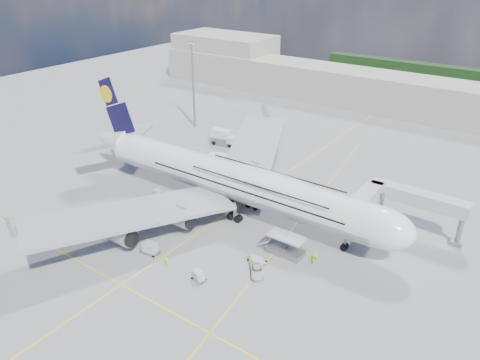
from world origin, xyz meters
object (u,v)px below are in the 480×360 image
Objects in this scene: cargo_loader at (285,247)px; crew_nose at (316,256)px; baggage_tug at (157,209)px; cone_wing_left_inner at (270,181)px; crew_wing at (154,203)px; dolly_row_c at (150,248)px; crew_tug at (166,262)px; crew_loader at (312,260)px; jet_bridge at (396,200)px; cone_wing_left_outer at (262,168)px; crew_van at (250,259)px; cone_wing_right_inner at (120,225)px; airliner at (233,180)px; light_mast at (193,84)px; dolly_row_a at (121,232)px; catering_truck_outer at (224,138)px; dolly_back at (158,193)px; dolly_nose_near at (199,276)px; dolly_nose_far at (257,260)px; catering_truck_inner at (222,164)px; service_van at (257,271)px; cone_nose at (403,248)px; cone_tail at (109,170)px; dolly_row_b at (110,211)px; cone_wing_right_outer at (92,231)px.

cargo_loader reaches higher than crew_nose.
baggage_tug is at bearing 140.75° from crew_nose.
crew_wing is at bearing -119.17° from cone_wing_left_inner.
dolly_row_c reaches higher than crew_tug.
jet_bridge is at bearing 128.90° from crew_loader.
cone_wing_left_inner is 0.86× the size of cone_wing_left_outer.
cone_wing_right_inner is (-27.24, -5.01, -0.51)m from crew_van.
dolly_row_c is 11.74m from cone_wing_right_inner.
light_mast reaches higher than airliner.
dolly_row_a is 1.79× the size of crew_tug.
crew_tug is at bearing -14.36° from cone_wing_right_inner.
crew_wing is 30.12m from cone_wing_left_outer.
light_mast is at bearing 32.76° from crew_wing.
cargo_loader is 14.71× the size of cone_wing_right_inner.
catering_truck_outer is at bearing 139.03° from cargo_loader.
light_mast is 8.54× the size of dolly_back.
cone_wing_left_outer is (-15.27, 42.34, -0.57)m from dolly_nose_near.
dolly_nose_near reaches higher than cone_wing_left_inner.
catering_truck_outer is at bearing 157.43° from dolly_nose_far.
service_van is (29.36, -28.75, -1.42)m from catering_truck_inner.
catering_truck_outer is (-10.43, 14.23, -0.03)m from catering_truck_inner.
dolly_row_a is 1.07× the size of dolly_nose_near.
dolly_nose_near reaches higher than crew_van.
crew_tug is at bearing 169.88° from service_van.
dolly_nose_far is 7.19× the size of cone_nose.
light_mast is 14.37× the size of crew_wing.
cone_wing_right_inner is (-11.32, 2.97, -0.86)m from dolly_row_c.
catering_truck_inner is 27.81m from cone_tail.
crew_wing is 2.84× the size of cone_wing_left_outer.
crew_wing is at bearing 163.62° from crew_tug.
cone_tail is at bearing -152.98° from cone_wing_left_inner.
crew_wing is at bearing -38.59° from dolly_back.
dolly_nose_far is at bearing 19.28° from dolly_row_c.
catering_truck_inner is at bearing 72.19° from dolly_row_a.
light_mast is 72.85m from crew_van.
jet_bridge is at bearing 11.40° from cone_tail.
cone_wing_left_outer is at bearing 138.08° from cone_wing_left_inner.
cone_wing_right_inner is at bearing -177.13° from crew_wing.
jet_bridge reaches higher than dolly_row_a.
jet_bridge is 67.26m from cone_tail.
airliner is at bearing -73.23° from cone_wing_left_outer.
light_mast is at bearing 123.03° from catering_truck_inner.
dolly_row_b is 29.77m from dolly_nose_near.
crew_tug reaches higher than cone_tail.
airliner is 18.50m from dolly_back.
jet_bridge reaches higher than crew_van.
dolly_nose_far is 26.68m from baggage_tug.
catering_truck_inner is 14.42× the size of cone_wing_left_inner.
service_van is 9.82m from crew_loader.
crew_tug is 19.15m from cone_wing_right_outer.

